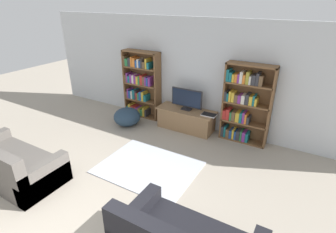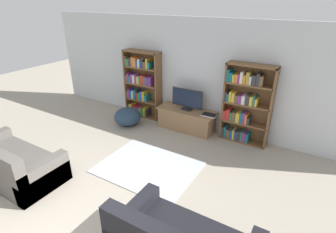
{
  "view_description": "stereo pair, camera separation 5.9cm",
  "coord_description": "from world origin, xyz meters",
  "px_view_note": "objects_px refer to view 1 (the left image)",
  "views": [
    {
      "loc": [
        2.5,
        -1.32,
        2.99
      ],
      "look_at": [
        -0.01,
        2.99,
        0.7
      ],
      "focal_mm": 28.0,
      "sensor_mm": 36.0,
      "label": 1
    },
    {
      "loc": [
        2.55,
        -1.29,
        2.99
      ],
      "look_at": [
        -0.01,
        2.99,
        0.7
      ],
      "focal_mm": 28.0,
      "sensor_mm": 36.0,
      "label": 2
    }
  ],
  "objects_px": {
    "laptop": "(209,115)",
    "beanbag_ottoman": "(127,117)",
    "tv_stand": "(186,119)",
    "bookshelf_left": "(141,85)",
    "bookshelf_right": "(244,104)",
    "television": "(187,99)",
    "couch_left_sectional": "(10,165)"
  },
  "relations": [
    {
      "from": "couch_left_sectional",
      "to": "beanbag_ottoman",
      "type": "xyz_separation_m",
      "value": [
        0.44,
        2.75,
        -0.05
      ]
    },
    {
      "from": "laptop",
      "to": "couch_left_sectional",
      "type": "relative_size",
      "value": 0.18
    },
    {
      "from": "bookshelf_left",
      "to": "couch_left_sectional",
      "type": "relative_size",
      "value": 0.93
    },
    {
      "from": "bookshelf_right",
      "to": "television",
      "type": "relative_size",
      "value": 2.26
    },
    {
      "from": "laptop",
      "to": "bookshelf_left",
      "type": "bearing_deg",
      "value": 174.82
    },
    {
      "from": "couch_left_sectional",
      "to": "beanbag_ottoman",
      "type": "relative_size",
      "value": 2.83
    },
    {
      "from": "bookshelf_left",
      "to": "tv_stand",
      "type": "xyz_separation_m",
      "value": [
        1.43,
        -0.15,
        -0.61
      ]
    },
    {
      "from": "tv_stand",
      "to": "beanbag_ottoman",
      "type": "bearing_deg",
      "value": -158.19
    },
    {
      "from": "tv_stand",
      "to": "beanbag_ottoman",
      "type": "relative_size",
      "value": 2.13
    },
    {
      "from": "television",
      "to": "couch_left_sectional",
      "type": "bearing_deg",
      "value": -118.85
    },
    {
      "from": "tv_stand",
      "to": "laptop",
      "type": "xyz_separation_m",
      "value": [
        0.6,
        -0.03,
        0.27
      ]
    },
    {
      "from": "beanbag_ottoman",
      "to": "tv_stand",
      "type": "bearing_deg",
      "value": 21.81
    },
    {
      "from": "bookshelf_right",
      "to": "bookshelf_left",
      "type": "bearing_deg",
      "value": -179.97
    },
    {
      "from": "laptop",
      "to": "television",
      "type": "bearing_deg",
      "value": 176.23
    },
    {
      "from": "tv_stand",
      "to": "couch_left_sectional",
      "type": "relative_size",
      "value": 0.75
    },
    {
      "from": "laptop",
      "to": "beanbag_ottoman",
      "type": "relative_size",
      "value": 0.5
    },
    {
      "from": "tv_stand",
      "to": "laptop",
      "type": "bearing_deg",
      "value": -3.13
    },
    {
      "from": "bookshelf_left",
      "to": "laptop",
      "type": "distance_m",
      "value": 2.06
    },
    {
      "from": "bookshelf_left",
      "to": "tv_stand",
      "type": "relative_size",
      "value": 1.24
    },
    {
      "from": "bookshelf_left",
      "to": "beanbag_ottoman",
      "type": "xyz_separation_m",
      "value": [
        0.04,
        -0.71,
        -0.64
      ]
    },
    {
      "from": "bookshelf_right",
      "to": "laptop",
      "type": "relative_size",
      "value": 5.22
    },
    {
      "from": "bookshelf_right",
      "to": "beanbag_ottoman",
      "type": "distance_m",
      "value": 2.86
    },
    {
      "from": "bookshelf_left",
      "to": "couch_left_sectional",
      "type": "distance_m",
      "value": 3.53
    },
    {
      "from": "television",
      "to": "couch_left_sectional",
      "type": "relative_size",
      "value": 0.41
    },
    {
      "from": "television",
      "to": "bookshelf_left",
      "type": "bearing_deg",
      "value": 174.23
    },
    {
      "from": "bookshelf_left",
      "to": "bookshelf_right",
      "type": "distance_m",
      "value": 2.74
    },
    {
      "from": "bookshelf_right",
      "to": "couch_left_sectional",
      "type": "bearing_deg",
      "value": -132.23
    },
    {
      "from": "bookshelf_left",
      "to": "television",
      "type": "bearing_deg",
      "value": -5.77
    },
    {
      "from": "tv_stand",
      "to": "couch_left_sectional",
      "type": "height_order",
      "value": "couch_left_sectional"
    },
    {
      "from": "laptop",
      "to": "couch_left_sectional",
      "type": "xyz_separation_m",
      "value": [
        -2.42,
        -3.27,
        -0.25
      ]
    },
    {
      "from": "television",
      "to": "bookshelf_right",
      "type": "bearing_deg",
      "value": 6.33
    },
    {
      "from": "couch_left_sectional",
      "to": "beanbag_ottoman",
      "type": "bearing_deg",
      "value": 80.94
    }
  ]
}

